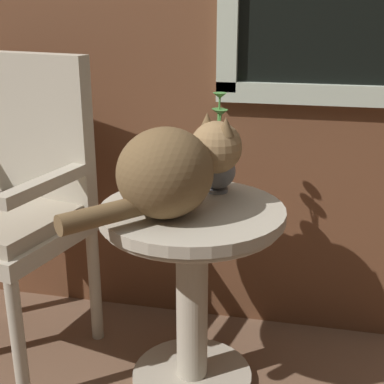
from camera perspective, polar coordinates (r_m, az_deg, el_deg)
name	(u,v)px	position (r m, az deg, el deg)	size (l,w,h in m)	color
wicker_side_table	(192,262)	(1.72, 0.00, -7.39)	(0.57, 0.57, 0.63)	#B2A893
wicker_chair	(16,196)	(1.97, -17.98, -0.40)	(0.55, 0.54, 1.06)	#B2A893
cat	(172,169)	(1.55, -2.07, 2.39)	(0.44, 0.49, 0.28)	brown
pewter_vase_with_ivy	(218,164)	(1.76, 2.70, 2.91)	(0.12, 0.12, 0.32)	slate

